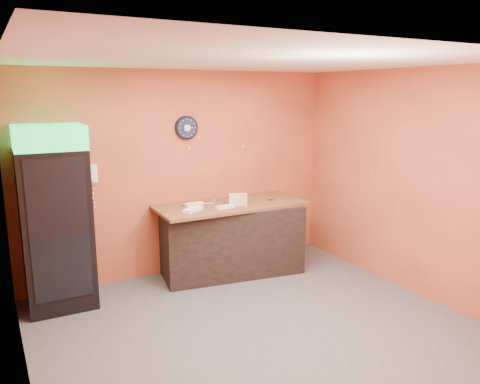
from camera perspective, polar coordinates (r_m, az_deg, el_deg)
floor at (r=5.29m, az=1.99°, el=-16.16°), size 4.50×4.50×0.00m
back_wall at (r=6.55m, az=-6.94°, el=2.30°), size 4.50×0.02×2.80m
left_wall at (r=4.14m, az=-25.74°, el=-4.55°), size 0.02×4.00×2.80m
right_wall at (r=6.23m, az=20.15°, el=1.15°), size 0.02×4.00×2.80m
ceiling at (r=4.67m, az=2.25°, el=15.74°), size 4.50×4.00×0.02m
beverage_cooler at (r=5.82m, az=-21.50°, el=-3.27°), size 0.77×0.78×2.14m
prep_counter at (r=6.60m, az=-1.15°, el=-5.77°), size 2.02×1.14×0.96m
wall_clock at (r=6.47m, az=-6.54°, el=7.79°), size 0.32×0.06×0.32m
wall_phone at (r=6.13m, az=-17.60°, el=2.19°), size 0.12×0.11×0.22m
butcher_paper at (r=6.47m, az=-1.17°, el=-1.57°), size 2.09×0.96×0.04m
sub_roll_stack at (r=6.35m, az=-0.26°, el=-0.93°), size 0.26×0.16×0.15m
wrapped_sandwich_left at (r=6.06m, az=-5.76°, el=-2.16°), size 0.32×0.26×0.04m
wrapped_sandwich_mid at (r=6.19m, az=-1.82°, el=-1.84°), size 0.26×0.12×0.04m
wrapped_sandwich_right at (r=6.37m, az=-5.65°, el=-1.49°), size 0.27×0.13×0.04m
kitchen_tool at (r=6.46m, az=-3.15°, el=-1.13°), size 0.07×0.07×0.07m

